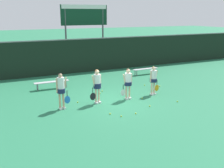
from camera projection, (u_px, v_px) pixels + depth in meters
ground_plane at (112, 101)px, 14.03m from camera, size 140.00×140.00×0.00m
fence_windscreen at (70, 56)px, 20.19m from camera, size 60.00×0.08×2.68m
scoreboard at (85, 19)px, 21.98m from camera, size 4.07×0.15×5.26m
bench_courtside at (52, 82)px, 16.25m from camera, size 2.14×0.37×0.46m
bench_far at (146, 69)px, 20.15m from camera, size 2.11×0.39×0.45m
player_0 at (61, 88)px, 12.60m from camera, size 0.68×0.39×1.80m
player_1 at (97, 83)px, 13.44m from camera, size 0.68×0.40×1.79m
player_2 at (128, 81)px, 14.12m from camera, size 0.69×0.41×1.70m
player_3 at (153, 78)px, 14.91m from camera, size 0.68×0.40×1.65m
tennis_ball_0 at (99, 100)px, 14.16m from camera, size 0.07×0.07×0.07m
tennis_ball_1 at (160, 86)px, 16.81m from camera, size 0.07×0.07×0.07m
tennis_ball_2 at (100, 93)px, 15.31m from camera, size 0.07×0.07×0.07m
tennis_ball_3 at (142, 98)px, 14.42m from camera, size 0.06×0.06×0.06m
tennis_ball_4 at (102, 91)px, 15.72m from camera, size 0.07×0.07×0.07m
tennis_ball_5 at (121, 116)px, 11.86m from camera, size 0.07×0.07×0.07m
tennis_ball_6 at (78, 102)px, 13.74m from camera, size 0.07×0.07×0.07m
tennis_ball_7 at (145, 85)px, 17.02m from camera, size 0.07×0.07×0.07m
tennis_ball_8 at (177, 101)px, 13.86m from camera, size 0.07×0.07×0.07m
tennis_ball_9 at (136, 113)px, 12.20m from camera, size 0.07×0.07×0.07m
tennis_ball_10 at (110, 114)px, 12.15m from camera, size 0.07×0.07×0.07m
tennis_ball_11 at (150, 106)px, 13.17m from camera, size 0.07×0.07×0.07m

